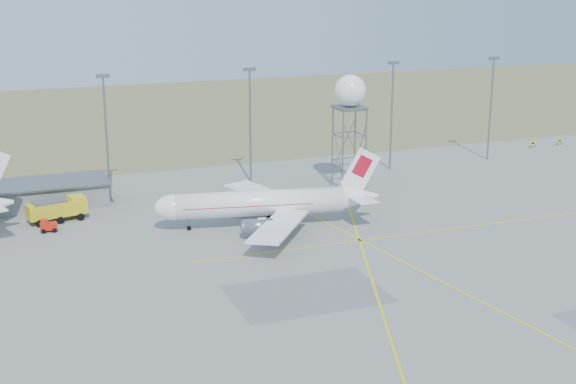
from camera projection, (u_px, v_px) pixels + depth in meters
name	position (u px, v px, depth m)	size (l,w,h in m)	color
ground	(528.00, 318.00, 87.68)	(400.00, 400.00, 0.00)	gray
grass_strip	(199.00, 112.00, 213.60)	(400.00, 120.00, 0.03)	olive
building_grey	(49.00, 193.00, 129.20)	(19.00, 10.00, 3.90)	gray
mast_a	(106.00, 125.00, 131.74)	(2.20, 0.50, 20.50)	slate
mast_b	(250.00, 116.00, 140.36)	(2.20, 0.50, 20.50)	slate
mast_c	(392.00, 106.00, 150.01)	(2.20, 0.50, 20.50)	slate
mast_d	(491.00, 100.00, 157.60)	(2.20, 0.50, 20.50)	slate
taxi_sign_near	(533.00, 143.00, 171.37)	(1.60, 0.17, 1.20)	black
taxi_sign_far	(560.00, 141.00, 173.79)	(1.60, 0.17, 1.20)	black
airliner_main	(264.00, 203.00, 118.15)	(33.64, 32.23, 11.49)	white
radar_tower	(349.00, 125.00, 137.55)	(5.44, 5.44, 19.70)	slate
fire_truck	(58.00, 210.00, 121.20)	(9.18, 4.95, 3.50)	gold
baggage_tug	(48.00, 227.00, 116.48)	(2.47, 2.04, 1.84)	red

